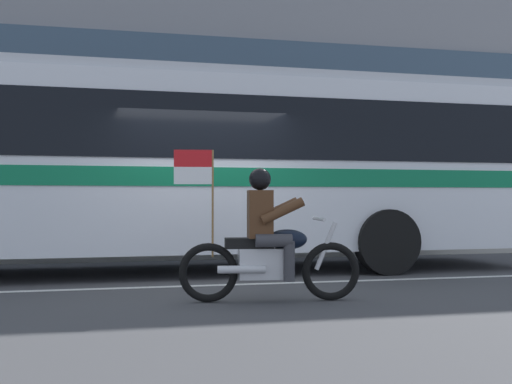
{
  "coord_description": "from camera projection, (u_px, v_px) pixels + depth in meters",
  "views": [
    {
      "loc": [
        -1.54,
        -9.61,
        1.2
      ],
      "look_at": [
        0.7,
        -0.36,
        1.3
      ],
      "focal_mm": 46.09,
      "sensor_mm": 36.0,
      "label": 1
    }
  ],
  "objects": [
    {
      "name": "transit_bus",
      "position": [
        165.0,
        157.0,
        10.76
      ],
      "size": [
        12.38,
        2.8,
        3.22
      ],
      "color": "silver",
      "rests_on": "ground_plane"
    },
    {
      "name": "motorcycle_with_rider",
      "position": [
        268.0,
        245.0,
        7.71
      ],
      "size": [
        2.18,
        0.68,
        1.78
      ],
      "color": "black",
      "rests_on": "ground_plane"
    },
    {
      "name": "lane_center_stripe",
      "position": [
        211.0,
        285.0,
        9.11
      ],
      "size": [
        26.6,
        0.14,
        0.01
      ],
      "primitive_type": "cube",
      "color": "silver",
      "rests_on": "ground_plane"
    },
    {
      "name": "ground_plane",
      "position": [
        204.0,
        280.0,
        9.69
      ],
      "size": [
        60.0,
        60.0,
        0.0
      ],
      "primitive_type": "plane",
      "color": "#3D3D3F"
    },
    {
      "name": "fire_hydrant",
      "position": [
        238.0,
        232.0,
        13.52
      ],
      "size": [
        0.22,
        0.3,
        0.75
      ],
      "color": "#4C8C3F",
      "rests_on": "sidewalk_curb"
    },
    {
      "name": "sidewalk_curb",
      "position": [
        168.0,
        249.0,
        14.65
      ],
      "size": [
        28.0,
        3.8,
        0.15
      ],
      "primitive_type": "cube",
      "color": "#B7B2A8",
      "rests_on": "ground_plane"
    }
  ]
}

